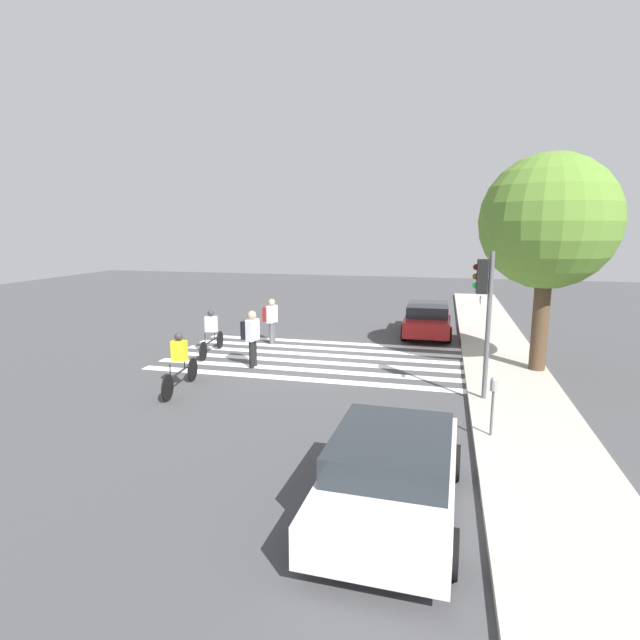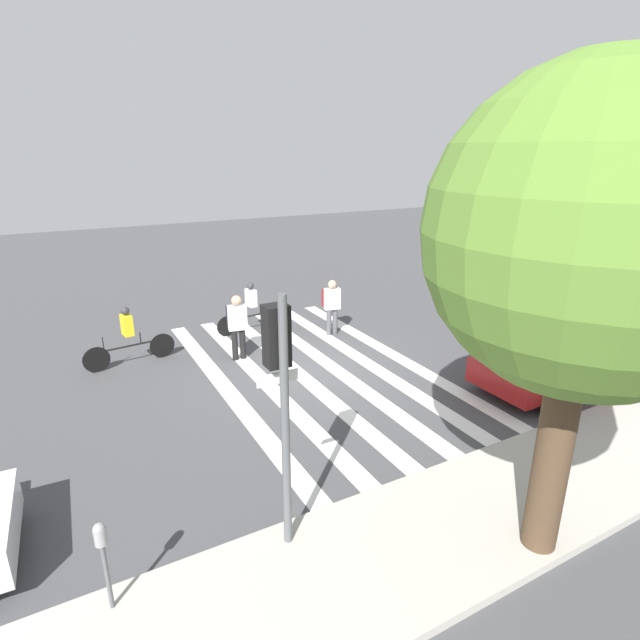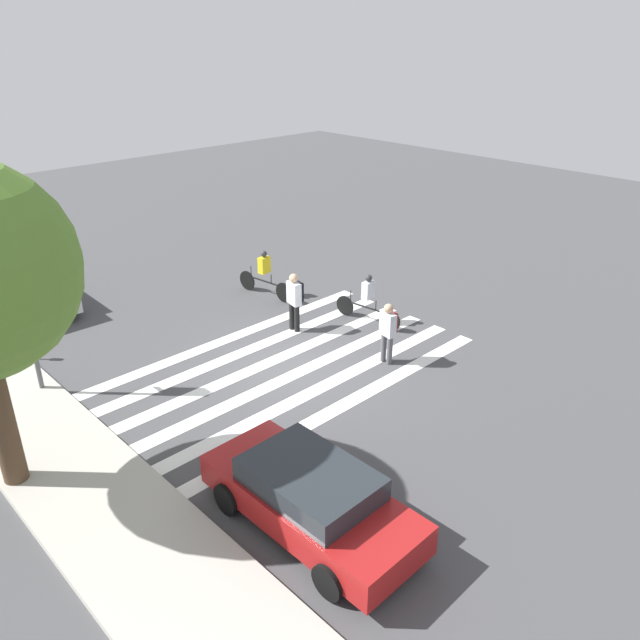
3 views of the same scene
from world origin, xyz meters
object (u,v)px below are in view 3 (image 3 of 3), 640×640
cyclist_far_lane (264,272)px  car_parked_silver_sedan (310,496)px  cyclist_mid_street (368,297)px  traffic_light (27,292)px  car_parked_dark_suv (26,289)px  pedestrian_adult_blue_shirt (295,297)px  parking_meter (1,325)px  pedestrian_child_with_backpack (388,328)px

cyclist_far_lane → car_parked_silver_sedan: (-9.08, 6.35, -0.18)m
cyclist_far_lane → cyclist_mid_street: bearing=-173.1°
traffic_light → car_parked_dark_suv: 6.13m
traffic_light → pedestrian_adult_blue_shirt: bearing=-104.3°
parking_meter → pedestrian_child_with_backpack: size_ratio=0.80×
pedestrian_adult_blue_shirt → parking_meter: bearing=70.0°
traffic_light → pedestrian_child_with_backpack: (-5.03, -7.40, -1.68)m
cyclist_mid_street → car_parked_silver_sedan: (-5.21, 7.30, -0.17)m
traffic_light → cyclist_far_lane: 8.20m
car_parked_dark_suv → pedestrian_child_with_backpack: bearing=-149.6°
pedestrian_child_with_backpack → traffic_light: bearing=68.4°
traffic_light → pedestrian_adult_blue_shirt: size_ratio=2.11×
cyclist_far_lane → pedestrian_adult_blue_shirt: bearing=152.5°
cyclist_mid_street → car_parked_silver_sedan: 8.97m
pedestrian_adult_blue_shirt → pedestrian_child_with_backpack: (-3.26, -0.48, -0.05)m
parking_meter → pedestrian_adult_blue_shirt: 8.17m
parking_meter → pedestrian_adult_blue_shirt: (-4.17, -7.03, 0.03)m
pedestrian_child_with_backpack → car_parked_dark_suv: pedestrian_child_with_backpack is taller
pedestrian_child_with_backpack → cyclist_mid_street: bearing=-22.8°
traffic_light → car_parked_silver_sedan: bearing=-169.0°
traffic_light → car_parked_dark_suv: (5.54, -1.66, -2.03)m
cyclist_mid_street → cyclist_far_lane: 3.99m
parking_meter → car_parked_dark_suv: bearing=-29.5°
parking_meter → car_parked_silver_sedan: parking_meter is taller
cyclist_far_lane → car_parked_dark_suv: (4.61, 6.27, -0.19)m
parking_meter → cyclist_far_lane: cyclist_far_lane is taller
pedestrian_child_with_backpack → car_parked_silver_sedan: bearing=130.8°
car_parked_dark_suv → car_parked_silver_sedan: bearing=-178.4°
parking_meter → pedestrian_adult_blue_shirt: bearing=-120.7°
traffic_light → cyclist_mid_street: bearing=-108.3°
car_parked_silver_sedan → car_parked_dark_suv: car_parked_silver_sedan is taller
car_parked_dark_suv → cyclist_far_lane: bearing=-124.4°
pedestrian_adult_blue_shirt → car_parked_dark_suv: size_ratio=0.43×
traffic_light → car_parked_silver_sedan: 8.54m
parking_meter → cyclist_mid_street: bearing=-120.7°
pedestrian_child_with_backpack → cyclist_mid_street: size_ratio=0.73×
traffic_light → car_parked_silver_sedan: size_ratio=0.88×
traffic_light → cyclist_far_lane: traffic_light is taller
pedestrian_adult_blue_shirt → car_parked_silver_sedan: (-6.38, 5.33, -0.39)m
car_parked_silver_sedan → traffic_light: bearing=10.4°
pedestrian_adult_blue_shirt → pedestrian_child_with_backpack: size_ratio=1.05×
cyclist_far_lane → car_parked_silver_sedan: cyclist_far_lane is taller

